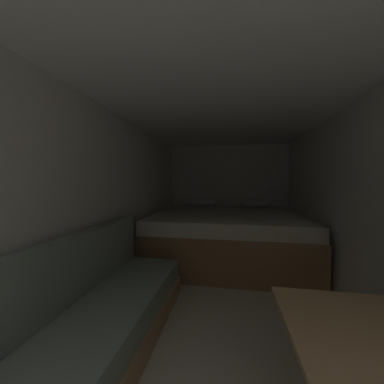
{
  "coord_description": "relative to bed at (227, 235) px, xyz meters",
  "views": [
    {
      "loc": [
        0.05,
        -0.26,
        1.26
      ],
      "look_at": [
        -0.47,
        2.7,
        1.12
      ],
      "focal_mm": 20.4,
      "sensor_mm": 36.0,
      "label": 1
    }
  ],
  "objects": [
    {
      "name": "ground_plane",
      "position": [
        0.0,
        -1.35,
        -0.38
      ],
      "size": [
        6.77,
        6.77,
        0.0
      ],
      "primitive_type": "plane",
      "color": "beige"
    },
    {
      "name": "wall_back",
      "position": [
        0.0,
        1.07,
        0.63
      ],
      "size": [
        2.5,
        0.05,
        2.02
      ],
      "primitive_type": "cube",
      "color": "silver",
      "rests_on": "ground"
    },
    {
      "name": "wall_left",
      "position": [
        -1.23,
        -1.35,
        0.63
      ],
      "size": [
        0.05,
        4.77,
        2.02
      ],
      "primitive_type": "cube",
      "color": "silver",
      "rests_on": "ground"
    },
    {
      "name": "wall_right",
      "position": [
        1.23,
        -1.35,
        0.63
      ],
      "size": [
        0.05,
        4.77,
        2.02
      ],
      "primitive_type": "cube",
      "color": "silver",
      "rests_on": "ground"
    },
    {
      "name": "ceiling_slab",
      "position": [
        0.0,
        -1.35,
        1.66
      ],
      "size": [
        2.5,
        4.77,
        0.05
      ],
      "primitive_type": "cube",
      "color": "white",
      "rests_on": "wall_left"
    },
    {
      "name": "bed",
      "position": [
        0.0,
        0.0,
        0.0
      ],
      "size": [
        2.28,
        2.01,
        0.92
      ],
      "color": "#9E7247",
      "rests_on": "ground"
    },
    {
      "name": "sofa_left",
      "position": [
        -0.9,
        -2.3,
        -0.12
      ],
      "size": [
        0.68,
        2.26,
        0.85
      ],
      "color": "tan",
      "rests_on": "ground"
    }
  ]
}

